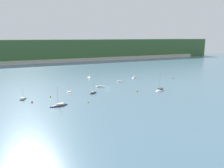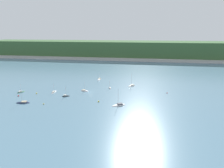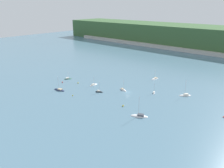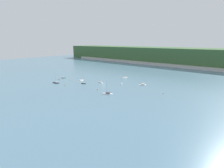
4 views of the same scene
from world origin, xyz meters
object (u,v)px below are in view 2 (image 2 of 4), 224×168
object	(u,v)px
mooring_buoy_3	(18,96)
mooring_buoy_2	(44,104)
sailboat_4	(21,92)
mooring_buoy_1	(99,101)
sailboat_0	(54,92)
sailboat_5	(119,105)
sailboat_3	(66,96)
mooring_buoy_4	(37,93)
sailboat_2	(110,88)
sailboat_1	(23,103)
sailboat_8	(132,86)
sailboat_6	(85,91)
sailboat_7	(99,79)
mooring_buoy_0	(167,93)

from	to	relation	value
mooring_buoy_3	mooring_buoy_2	bearing A→B (deg)	-22.82
sailboat_4	mooring_buoy_1	world-z (taller)	sailboat_4
mooring_buoy_1	mooring_buoy_2	size ratio (longest dim) A/B	1.36
sailboat_0	sailboat_5	size ratio (longest dim) A/B	0.63
sailboat_3	mooring_buoy_4	xyz separation A→B (m)	(-22.17, 1.71, 0.23)
sailboat_2	sailboat_3	bearing A→B (deg)	100.03
sailboat_4	sailboat_5	xyz separation A→B (m)	(71.74, -12.08, -0.01)
sailboat_1	sailboat_3	world-z (taller)	sailboat_1
sailboat_8	mooring_buoy_3	size ratio (longest dim) A/B	13.49
sailboat_1	sailboat_6	bearing A→B (deg)	-149.00
sailboat_2	sailboat_1	bearing A→B (deg)	98.11
sailboat_0	mooring_buoy_1	distance (m)	37.49
sailboat_3	sailboat_4	distance (m)	35.05
sailboat_5	mooring_buoy_2	size ratio (longest dim) A/B	18.35
sailboat_5	sailboat_6	size ratio (longest dim) A/B	1.47
sailboat_7	mooring_buoy_2	size ratio (longest dim) A/B	12.45
sailboat_4	mooring_buoy_2	world-z (taller)	sailboat_4
sailboat_4	sailboat_5	distance (m)	72.74
sailboat_6	sailboat_0	bearing A→B (deg)	-146.64
sailboat_1	mooring_buoy_1	bearing A→B (deg)	179.97
sailboat_1	mooring_buoy_0	size ratio (longest dim) A/B	15.89
sailboat_1	mooring_buoy_1	distance (m)	45.73
mooring_buoy_3	mooring_buoy_4	world-z (taller)	mooring_buoy_3
sailboat_0	mooring_buoy_2	size ratio (longest dim) A/B	11.55
sailboat_8	mooring_buoy_1	world-z (taller)	sailboat_8
mooring_buoy_3	sailboat_3	bearing A→B (deg)	8.33
sailboat_8	mooring_buoy_4	world-z (taller)	sailboat_8
mooring_buoy_1	sailboat_4	bearing A→B (deg)	171.53
sailboat_4	sailboat_7	bearing A→B (deg)	-12.91
sailboat_6	mooring_buoy_0	world-z (taller)	sailboat_6
mooring_buoy_1	sailboat_5	bearing A→B (deg)	-14.43
sailboat_3	mooring_buoy_0	world-z (taller)	sailboat_3
sailboat_7	mooring_buoy_4	distance (m)	55.67
mooring_buoy_2	mooring_buoy_4	xyz separation A→B (m)	(-14.59, 16.35, 0.06)
sailboat_5	mooring_buoy_4	world-z (taller)	sailboat_5
sailboat_2	sailboat_4	bearing A→B (deg)	77.69
mooring_buoy_0	mooring_buoy_3	distance (m)	101.41
mooring_buoy_2	mooring_buoy_4	world-z (taller)	mooring_buoy_4
sailboat_6	mooring_buoy_0	distance (m)	58.78
mooring_buoy_1	mooring_buoy_3	distance (m)	55.33
sailboat_7	sailboat_0	bearing A→B (deg)	-24.66
sailboat_8	sailboat_0	bearing A→B (deg)	-21.35
mooring_buoy_0	sailboat_3	bearing A→B (deg)	-166.04
sailboat_5	mooring_buoy_0	world-z (taller)	sailboat_5
sailboat_4	mooring_buoy_4	distance (m)	12.82
sailboat_8	mooring_buoy_0	world-z (taller)	sailboat_8
sailboat_0	mooring_buoy_1	size ratio (longest dim) A/B	8.49
mooring_buoy_2	sailboat_0	bearing A→B (deg)	100.79
sailboat_0	sailboat_1	distance (m)	22.92
sailboat_1	sailboat_6	size ratio (longest dim) A/B	1.31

